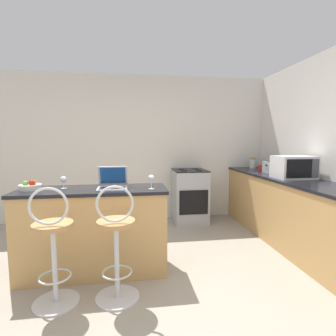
# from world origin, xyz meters

# --- Properties ---
(ground_plane) EXTENTS (20.00, 20.00, 0.00)m
(ground_plane) POSITION_xyz_m (0.00, 0.00, 0.00)
(ground_plane) COLOR gray
(wall_back) EXTENTS (12.00, 0.06, 2.60)m
(wall_back) POSITION_xyz_m (0.00, 2.60, 1.30)
(wall_back) COLOR silver
(wall_back) RESTS_ON ground_plane
(breakfast_bar) EXTENTS (1.57, 0.55, 0.93)m
(breakfast_bar) POSITION_xyz_m (-0.45, 0.63, 0.47)
(breakfast_bar) COLOR tan
(breakfast_bar) RESTS_ON ground_plane
(counter_right) EXTENTS (0.66, 3.10, 0.93)m
(counter_right) POSITION_xyz_m (2.14, 1.03, 0.47)
(counter_right) COLOR tan
(counter_right) RESTS_ON ground_plane
(bar_stool_near) EXTENTS (0.40, 0.40, 1.07)m
(bar_stool_near) POSITION_xyz_m (-0.72, 0.08, 0.51)
(bar_stool_near) COLOR silver
(bar_stool_near) RESTS_ON ground_plane
(bar_stool_far) EXTENTS (0.40, 0.40, 1.07)m
(bar_stool_far) POSITION_xyz_m (-0.19, 0.08, 0.51)
(bar_stool_far) COLOR silver
(bar_stool_far) RESTS_ON ground_plane
(laptop) EXTENTS (0.31, 0.31, 0.23)m
(laptop) POSITION_xyz_m (-0.25, 0.65, 0.99)
(laptop) COLOR #B7BABF
(laptop) RESTS_ON breakfast_bar
(microwave) EXTENTS (0.50, 0.37, 0.30)m
(microwave) POSITION_xyz_m (2.15, 1.05, 1.08)
(microwave) COLOR silver
(microwave) RESTS_ON counter_right
(toaster) EXTENTS (0.25, 0.30, 0.18)m
(toaster) POSITION_xyz_m (2.17, 1.60, 1.02)
(toaster) COLOR #9EA3A8
(toaster) RESTS_ON counter_right
(stove_range) EXTENTS (0.57, 0.61, 0.94)m
(stove_range) POSITION_xyz_m (0.98, 2.25, 0.47)
(stove_range) COLOR #9EA3A8
(stove_range) RESTS_ON ground_plane
(storage_jar) EXTENTS (0.11, 0.11, 0.18)m
(storage_jar) POSITION_xyz_m (2.20, 2.37, 1.02)
(storage_jar) COLOR silver
(storage_jar) RESTS_ON counter_right
(fruit_bowl) EXTENTS (0.22, 0.22, 0.11)m
(fruit_bowl) POSITION_xyz_m (-1.09, 0.66, 0.97)
(fruit_bowl) COLOR silver
(fruit_bowl) RESTS_ON breakfast_bar
(wine_glass_short) EXTENTS (0.06, 0.06, 0.14)m
(wine_glass_short) POSITION_xyz_m (-0.76, 0.68, 1.03)
(wine_glass_short) COLOR silver
(wine_glass_short) RESTS_ON breakfast_bar
(wine_glass_tall) EXTENTS (0.07, 0.07, 0.15)m
(wine_glass_tall) POSITION_xyz_m (0.17, 0.52, 1.04)
(wine_glass_tall) COLOR silver
(wine_glass_tall) RESTS_ON breakfast_bar
(mug_red) EXTENTS (0.10, 0.09, 0.09)m
(mug_red) POSITION_xyz_m (2.16, 1.97, 0.98)
(mug_red) COLOR red
(mug_red) RESTS_ON counter_right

